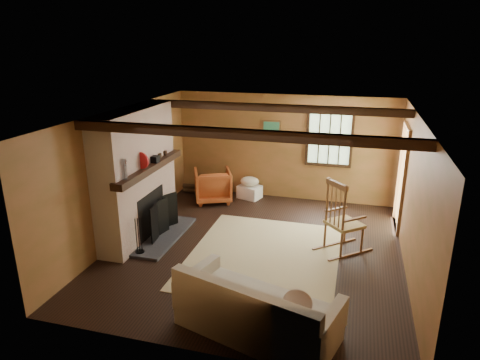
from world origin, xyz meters
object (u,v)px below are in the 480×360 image
(laundry_basket, at_px, (250,192))
(armchair, at_px, (213,185))
(fireplace, at_px, (138,180))
(rocking_chair, at_px, (342,222))
(sofa, at_px, (256,314))

(laundry_basket, bearing_deg, armchair, -151.76)
(fireplace, bearing_deg, laundry_basket, 58.86)
(fireplace, relative_size, armchair, 2.92)
(fireplace, height_order, armchair, fireplace)
(fireplace, distance_m, rocking_chair, 3.74)
(fireplace, bearing_deg, armchair, 70.57)
(rocking_chair, distance_m, laundry_basket, 3.09)
(rocking_chair, height_order, sofa, rocking_chair)
(sofa, distance_m, laundry_basket, 4.88)
(sofa, distance_m, armchair, 4.76)
(rocking_chair, bearing_deg, fireplace, 53.39)
(rocking_chair, height_order, armchair, rocking_chair)
(rocking_chair, height_order, laundry_basket, rocking_chair)
(sofa, height_order, laundry_basket, sofa)
(fireplace, xyz_separation_m, laundry_basket, (1.49, 2.47, -0.95))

